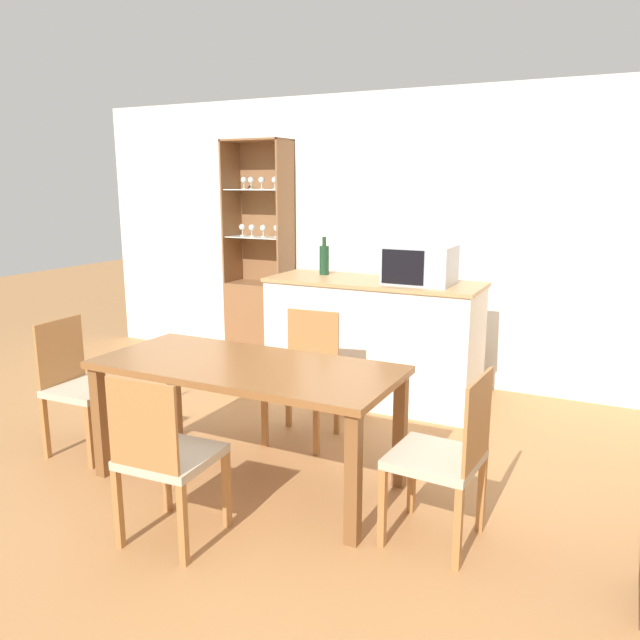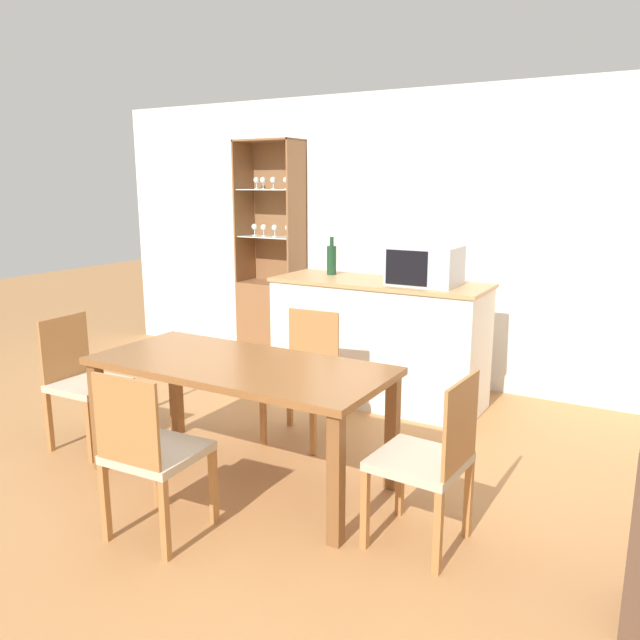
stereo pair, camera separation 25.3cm
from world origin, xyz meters
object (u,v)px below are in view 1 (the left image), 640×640
display_cabinet (261,301)px  dining_chair_side_right_near (444,457)px  dining_chair_side_left_near (81,386)px  dining_chair_head_far (304,376)px  dining_table (246,378)px  microwave (420,265)px  dining_chair_head_near (166,457)px  wine_bottle (324,259)px

display_cabinet → dining_chair_side_right_near: 3.46m
dining_chair_side_left_near → dining_chair_head_far: size_ratio=1.00×
display_cabinet → dining_table: (1.30, -2.24, 0.02)m
dining_chair_head_far → microwave: bearing=-122.3°
dining_chair_side_right_near → dining_chair_head_far: bearing=58.9°
dining_chair_side_left_near → dining_table: bearing=93.2°
dining_table → dining_chair_head_near: size_ratio=2.02×
dining_chair_head_far → wine_bottle: wine_bottle is taller
dining_table → dining_chair_head_near: dining_chair_head_near is taller
microwave → dining_chair_head_far: bearing=-118.1°
wine_bottle → dining_chair_side_left_near: bearing=-113.7°
dining_chair_side_right_near → display_cabinet: bearing=50.6°
dining_table → dining_chair_head_far: size_ratio=2.02×
microwave → wine_bottle: bearing=171.9°
dining_chair_head_near → microwave: 2.55m
dining_chair_head_near → wine_bottle: (-0.38, 2.53, 0.68)m
dining_table → dining_chair_side_right_near: 1.24m
dining_chair_side_right_near → dining_chair_head_far: 1.49m
display_cabinet → dining_table: size_ratio=1.21×
microwave → dining_chair_side_left_near: bearing=-133.8°
dining_table → dining_chair_head_far: (-0.00, 0.73, -0.19)m
wine_bottle → dining_chair_side_right_near: bearing=-50.3°
display_cabinet → microwave: (1.80, -0.56, 0.53)m
dining_chair_head_far → display_cabinet: bearing=-53.7°
dining_table → microwave: bearing=73.3°
display_cabinet → dining_chair_head_near: (1.30, -2.97, -0.17)m
display_cabinet → microwave: bearing=-17.4°
dining_chair_side_right_near → microwave: size_ratio=1.73×
dining_table → dining_chair_head_near: (0.00, -0.73, -0.19)m
wine_bottle → dining_chair_head_far: bearing=-70.8°
dining_table → dining_chair_side_left_near: 1.24m
dining_table → microwave: 1.82m
dining_chair_head_near → dining_chair_head_far: size_ratio=1.00×
dining_chair_head_far → wine_bottle: (-0.37, 1.07, 0.68)m
display_cabinet → dining_chair_side_left_near: 2.37m
dining_chair_head_far → wine_bottle: size_ratio=2.77×
dining_chair_side_right_near → wine_bottle: (-1.60, 1.93, 0.68)m
dining_chair_head_near → microwave: bearing=75.2°
dining_chair_side_right_near → dining_chair_head_near: bearing=120.1°
display_cabinet → dining_chair_side_right_near: bearing=-43.2°
dining_chair_head_near → wine_bottle: 2.65m
dining_chair_head_far → dining_chair_side_right_near: bearing=141.0°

